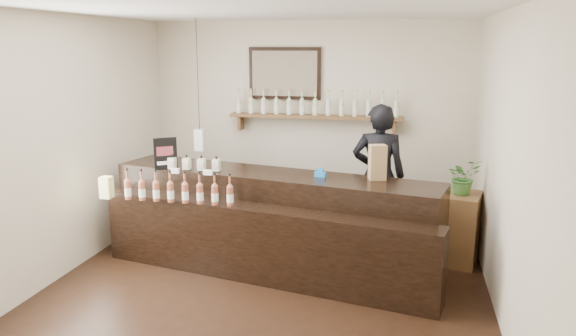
# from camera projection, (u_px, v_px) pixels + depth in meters

# --- Properties ---
(ground) EXTENTS (5.00, 5.00, 0.00)m
(ground) POSITION_uv_depth(u_px,v_px,m) (266.00, 288.00, 5.83)
(ground) COLOR black
(ground) RESTS_ON ground
(room_shell) EXTENTS (5.00, 5.00, 5.00)m
(room_shell) POSITION_uv_depth(u_px,v_px,m) (265.00, 125.00, 5.46)
(room_shell) COLOR beige
(room_shell) RESTS_ON ground
(back_wall_decor) EXTENTS (2.66, 0.96, 1.69)m
(back_wall_decor) POSITION_uv_depth(u_px,v_px,m) (298.00, 98.00, 7.75)
(back_wall_decor) COLOR brown
(back_wall_decor) RESTS_ON ground
(counter) EXTENTS (3.86, 1.79, 1.24)m
(counter) POSITION_uv_depth(u_px,v_px,m) (269.00, 225.00, 6.28)
(counter) COLOR black
(counter) RESTS_ON ground
(promo_sign) EXTENTS (0.23, 0.17, 0.37)m
(promo_sign) POSITION_uv_depth(u_px,v_px,m) (165.00, 154.00, 6.43)
(promo_sign) COLOR black
(promo_sign) RESTS_ON counter
(paper_bag) EXTENTS (0.20, 0.18, 0.38)m
(paper_bag) POSITION_uv_depth(u_px,v_px,m) (377.00, 162.00, 5.94)
(paper_bag) COLOR olive
(paper_bag) RESTS_ON counter
(tape_dispenser) EXTENTS (0.13, 0.08, 0.11)m
(tape_dispenser) POSITION_uv_depth(u_px,v_px,m) (320.00, 173.00, 6.09)
(tape_dispenser) COLOR blue
(tape_dispenser) RESTS_ON counter
(side_cabinet) EXTENTS (0.52, 0.64, 0.81)m
(side_cabinet) POSITION_uv_depth(u_px,v_px,m) (460.00, 228.00, 6.44)
(side_cabinet) COLOR brown
(side_cabinet) RESTS_ON ground
(potted_plant) EXTENTS (0.48, 0.46, 0.41)m
(potted_plant) POSITION_uv_depth(u_px,v_px,m) (463.00, 177.00, 6.31)
(potted_plant) COLOR #396A2A
(potted_plant) RESTS_ON side_cabinet
(shopkeeper) EXTENTS (0.74, 0.50, 2.02)m
(shopkeeper) POSITION_uv_depth(u_px,v_px,m) (379.00, 167.00, 6.88)
(shopkeeper) COLOR black
(shopkeeper) RESTS_ON ground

